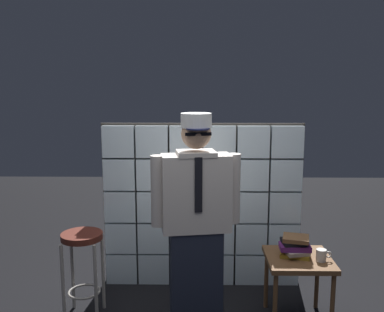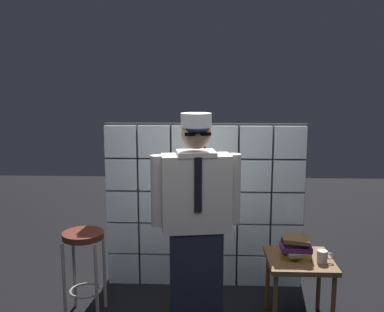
{
  "view_description": "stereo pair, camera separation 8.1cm",
  "coord_description": "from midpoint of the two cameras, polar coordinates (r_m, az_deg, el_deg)",
  "views": [
    {
      "loc": [
        -0.04,
        -2.8,
        1.96
      ],
      "look_at": [
        -0.09,
        0.4,
        1.41
      ],
      "focal_mm": 40.56,
      "sensor_mm": 36.0,
      "label": 1
    },
    {
      "loc": [
        0.04,
        -2.79,
        1.96
      ],
      "look_at": [
        -0.09,
        0.4,
        1.41
      ],
      "focal_mm": 40.56,
      "sensor_mm": 36.0,
      "label": 2
    }
  ],
  "objects": [
    {
      "name": "glass_block_wall",
      "position": [
        4.18,
        2.2,
        -6.66
      ],
      "size": [
        1.91,
        0.1,
        1.6
      ],
      "color": "silver",
      "rests_on": "ground"
    },
    {
      "name": "standing_person",
      "position": [
        3.36,
        1.23,
        -8.56
      ],
      "size": [
        0.69,
        0.33,
        1.73
      ],
      "rotation": [
        0.0,
        0.0,
        0.16
      ],
      "color": "#1E2333",
      "rests_on": "ground"
    },
    {
      "name": "bar_stool",
      "position": [
        3.79,
        -13.42,
        -12.37
      ],
      "size": [
        0.34,
        0.34,
        0.73
      ],
      "color": "#592319",
      "rests_on": "ground"
    },
    {
      "name": "side_table",
      "position": [
        3.72,
        14.56,
        -13.95
      ],
      "size": [
        0.52,
        0.52,
        0.56
      ],
      "color": "brown",
      "rests_on": "ground"
    },
    {
      "name": "book_stack",
      "position": [
        3.67,
        14.13,
        -11.59
      ],
      "size": [
        0.26,
        0.23,
        0.17
      ],
      "color": "olive",
      "rests_on": "side_table"
    },
    {
      "name": "coffee_mug",
      "position": [
        3.64,
        17.43,
        -12.49
      ],
      "size": [
        0.13,
        0.08,
        0.09
      ],
      "color": "silver",
      "rests_on": "side_table"
    }
  ]
}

